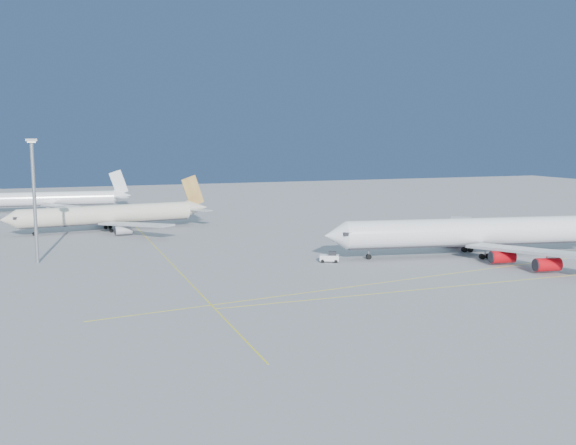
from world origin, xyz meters
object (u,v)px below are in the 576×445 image
Objects in this scene: pushback_tug at (330,257)px; light_mast at (34,190)px; airliner_virgin at (479,232)px; airliner_etihad at (112,214)px; airliner_third at (54,199)px.

light_mast is (-58.23, 20.32, 14.29)m from pushback_tug.
airliner_etihad is at bearing 146.85° from airliner_virgin.
light_mast is at bearing 174.76° from airliner_virgin.
pushback_tug is at bearing -65.76° from airliner_etihad.
light_mast reaches higher than airliner_third.
airliner_virgin is 2.71× the size of light_mast.
pushback_tug is 0.17× the size of light_mast.
airliner_third is 101.10m from light_mast.
airliner_etihad is 75.04m from pushback_tug.
light_mast is at bearing -87.43° from airliner_third.
pushback_tug is at bearing -60.97° from airliner_third.
airliner_third is 12.04× the size of pushback_tug.
airliner_etihad is 1.07× the size of airliner_third.
pushback_tug is 63.31m from light_mast.
light_mast is (-3.98, -100.42, 10.93)m from airliner_third.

